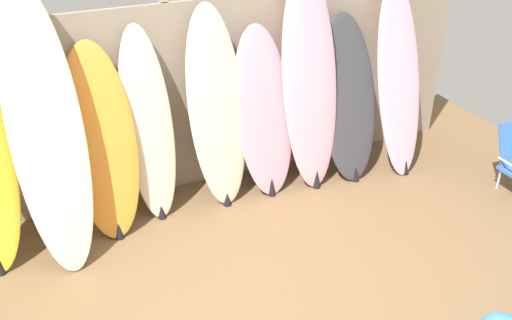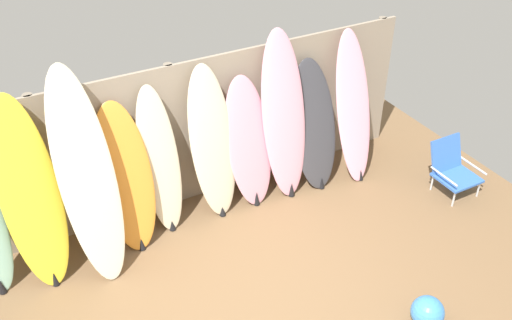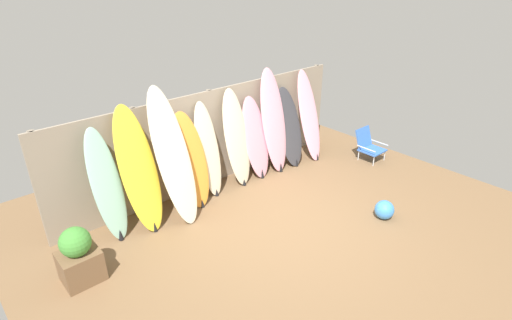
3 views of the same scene
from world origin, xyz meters
The scene contains 13 objects.
ground centered at (0.00, 0.00, 0.00)m, with size 7.68×7.68×0.00m, color brown.
fence_back centered at (0.00, 2.01, 0.90)m, with size 6.08×0.11×1.80m.
surfboard_yellow_1 centered at (-1.67, 1.60, 0.96)m, with size 0.58×0.72×1.94m.
surfboard_cream_2 centered at (-1.13, 1.48, 1.06)m, with size 0.56×0.88×2.13m.
surfboard_orange_3 centered at (-0.72, 1.64, 0.80)m, with size 0.61×0.66×1.61m.
surfboard_cream_4 centered at (-0.31, 1.71, 0.83)m, with size 0.43×0.46×1.70m.
surfboard_cream_5 centered at (0.31, 1.68, 0.90)m, with size 0.55×0.50×1.82m.
surfboard_pink_6 centered at (0.76, 1.66, 0.78)m, with size 0.60×0.50×1.58m.
surfboard_pink_7 centered at (1.23, 1.65, 1.01)m, with size 0.59×0.60×2.04m.
surfboard_charcoal_8 centered at (1.64, 1.62, 0.78)m, with size 0.63×0.65×1.58m.
surfboard_pink_9 centered at (2.18, 1.57, 0.91)m, with size 0.54×0.75×1.85m.
beach_chair centered at (3.04, 0.61, 0.33)m, with size 0.50×0.55×0.66m.
beach_ball centered at (1.33, -0.88, 0.16)m, with size 0.32×0.32×0.32m, color #3F8CE5.
Camera 2 is at (-1.80, -3.29, 4.39)m, focal length 40.00 mm.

